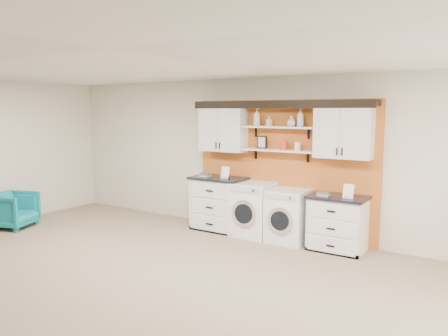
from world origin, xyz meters
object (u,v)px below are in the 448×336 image
Objects in this scene: base_cabinet_right at (338,223)px; washer at (253,209)px; base_cabinet_left at (219,203)px; armchair at (13,210)px; dryer at (289,216)px.

washer reaches higher than base_cabinet_right.
base_cabinet_right is 0.94× the size of washer.
base_cabinet_left is 2.26m from base_cabinet_right.
base_cabinet_left is 1.37× the size of armchair.
base_cabinet_right is 1.00× the size of dryer.
armchair is at bearing -149.26° from base_cabinet_left.
base_cabinet_right is at bearing 0.23° from dryer.
armchair is (-5.63, -2.00, -0.10)m from base_cabinet_right.
washer is 1.29× the size of armchair.
washer is at bearing -179.87° from base_cabinet_right.
armchair is at bearing -160.40° from base_cabinet_right.
dryer reaches higher than armchair.
base_cabinet_left is at bearing -180.00° from base_cabinet_right.
dryer is at bearing -0.14° from base_cabinet_left.
base_cabinet_right is 1.21× the size of armchair.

